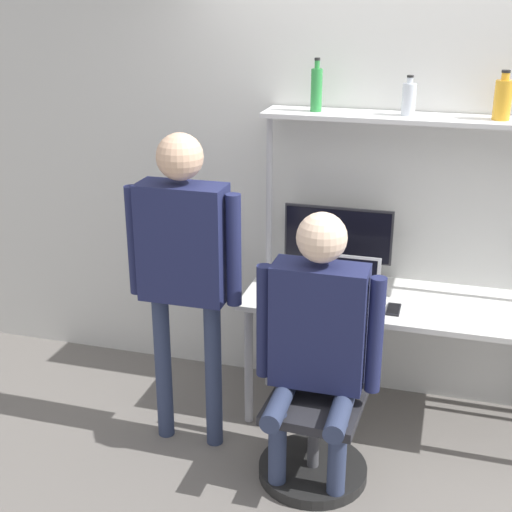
{
  "coord_description": "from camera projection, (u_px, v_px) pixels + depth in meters",
  "views": [
    {
      "loc": [
        0.24,
        -3.32,
        2.38
      ],
      "look_at": [
        -0.68,
        -0.1,
        1.1
      ],
      "focal_mm": 50.0,
      "sensor_mm": 36.0,
      "label": 1
    }
  ],
  "objects": [
    {
      "name": "person_standing",
      "position": [
        183.0,
        253.0,
        3.6
      ],
      "size": [
        0.61,
        0.23,
        1.72
      ],
      "color": "#2D3856",
      "rests_on": "ground_plane"
    },
    {
      "name": "shelf_unit",
      "position": [
        409.0,
        163.0,
        3.81
      ],
      "size": [
        1.58,
        0.29,
        1.74
      ],
      "color": "silver",
      "rests_on": "ground_plane"
    },
    {
      "name": "person_seated",
      "position": [
        317.0,
        331.0,
        3.4
      ],
      "size": [
        0.62,
        0.48,
        1.41
      ],
      "color": "#2D3856",
      "rests_on": "ground_plane"
    },
    {
      "name": "bottle_clear",
      "position": [
        409.0,
        99.0,
        3.69
      ],
      "size": [
        0.07,
        0.07,
        0.21
      ],
      "color": "silver",
      "rests_on": "shelf_unit"
    },
    {
      "name": "cell_phone",
      "position": [
        393.0,
        309.0,
        3.8
      ],
      "size": [
        0.07,
        0.15,
        0.01
      ],
      "color": "black",
      "rests_on": "desk"
    },
    {
      "name": "ground_plane",
      "position": [
        380.0,
        450.0,
        3.89
      ],
      "size": [
        12.0,
        12.0,
        0.0
      ],
      "primitive_type": "plane",
      "color": "slate"
    },
    {
      "name": "desk",
      "position": [
        395.0,
        314.0,
        3.95
      ],
      "size": [
        1.66,
        0.64,
        0.75
      ],
      "color": "silver",
      "rests_on": "ground_plane"
    },
    {
      "name": "bottle_amber",
      "position": [
        503.0,
        99.0,
        3.57
      ],
      "size": [
        0.09,
        0.09,
        0.25
      ],
      "color": "gold",
      "rests_on": "shelf_unit"
    },
    {
      "name": "monitor",
      "position": [
        338.0,
        240.0,
        4.06
      ],
      "size": [
        0.62,
        0.22,
        0.46
      ],
      "color": "#333338",
      "rests_on": "desk"
    },
    {
      "name": "office_chair",
      "position": [
        316.0,
        426.0,
        3.64
      ],
      "size": [
        0.56,
        0.56,
        0.89
      ],
      "color": "black",
      "rests_on": "ground_plane"
    },
    {
      "name": "laptop",
      "position": [
        349.0,
        290.0,
        3.89
      ],
      "size": [
        0.32,
        0.24,
        0.24
      ],
      "color": "silver",
      "rests_on": "desk"
    },
    {
      "name": "wall_back",
      "position": [
        409.0,
        179.0,
        4.02
      ],
      "size": [
        8.0,
        0.06,
        2.7
      ],
      "color": "silver",
      "rests_on": "ground_plane"
    },
    {
      "name": "bottle_green",
      "position": [
        316.0,
        89.0,
        3.81
      ],
      "size": [
        0.06,
        0.06,
        0.28
      ],
      "color": "#2D8C3F",
      "rests_on": "shelf_unit"
    }
  ]
}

